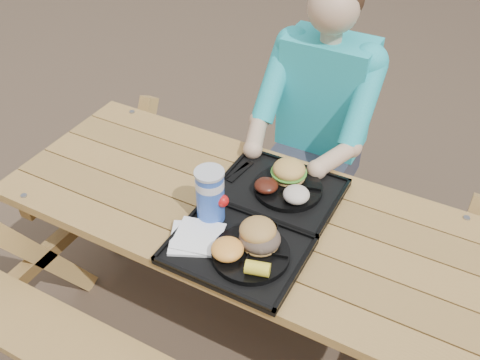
% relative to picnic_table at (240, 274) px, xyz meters
% --- Properties ---
extents(ground, '(60.00, 60.00, 0.00)m').
position_rel_picnic_table_xyz_m(ground, '(0.00, 0.00, -0.38)').
color(ground, '#999999').
rests_on(ground, ground).
extents(picnic_table, '(1.80, 1.49, 0.75)m').
position_rel_picnic_table_xyz_m(picnic_table, '(0.00, 0.00, 0.00)').
color(picnic_table, '#999999').
rests_on(picnic_table, ground).
extents(tray_near, '(0.45, 0.35, 0.02)m').
position_rel_picnic_table_xyz_m(tray_near, '(0.10, -0.21, 0.39)').
color(tray_near, black).
rests_on(tray_near, picnic_table).
extents(tray_far, '(0.45, 0.35, 0.02)m').
position_rel_picnic_table_xyz_m(tray_far, '(0.09, 0.14, 0.39)').
color(tray_far, black).
rests_on(tray_far, picnic_table).
extents(plate_near, '(0.26, 0.26, 0.02)m').
position_rel_picnic_table_xyz_m(plate_near, '(0.15, -0.21, 0.41)').
color(plate_near, black).
rests_on(plate_near, tray_near).
extents(plate_far, '(0.26, 0.26, 0.02)m').
position_rel_picnic_table_xyz_m(plate_far, '(0.12, 0.15, 0.41)').
color(plate_far, black).
rests_on(plate_far, tray_far).
extents(napkin_stack, '(0.22, 0.22, 0.02)m').
position_rel_picnic_table_xyz_m(napkin_stack, '(-0.05, -0.24, 0.40)').
color(napkin_stack, white).
rests_on(napkin_stack, tray_near).
extents(soda_cup, '(0.10, 0.10, 0.20)m').
position_rel_picnic_table_xyz_m(soda_cup, '(-0.05, -0.12, 0.49)').
color(soda_cup, blue).
rests_on(soda_cup, tray_near).
extents(condiment_bbq, '(0.05, 0.05, 0.03)m').
position_rel_picnic_table_xyz_m(condiment_bbq, '(0.11, -0.09, 0.41)').
color(condiment_bbq, black).
rests_on(condiment_bbq, tray_near).
extents(condiment_mustard, '(0.05, 0.05, 0.03)m').
position_rel_picnic_table_xyz_m(condiment_mustard, '(0.16, -0.08, 0.41)').
color(condiment_mustard, yellow).
rests_on(condiment_mustard, tray_near).
extents(sandwich, '(0.13, 0.13, 0.13)m').
position_rel_picnic_table_xyz_m(sandwich, '(0.16, -0.17, 0.48)').
color(sandwich, '#BE8843').
rests_on(sandwich, plate_near).
extents(mac_cheese, '(0.11, 0.11, 0.05)m').
position_rel_picnic_table_xyz_m(mac_cheese, '(0.09, -0.26, 0.44)').
color(mac_cheese, '#FFAC43').
rests_on(mac_cheese, plate_near).
extents(corn_cob, '(0.10, 0.10, 0.05)m').
position_rel_picnic_table_xyz_m(corn_cob, '(0.22, -0.28, 0.44)').
color(corn_cob, yellow).
rests_on(corn_cob, plate_near).
extents(cutlery_far, '(0.04, 0.15, 0.01)m').
position_rel_picnic_table_xyz_m(cutlery_far, '(-0.09, 0.16, 0.40)').
color(cutlery_far, black).
rests_on(cutlery_far, tray_far).
extents(burger, '(0.13, 0.13, 0.11)m').
position_rel_picnic_table_xyz_m(burger, '(0.10, 0.20, 0.47)').
color(burger, gold).
rests_on(burger, plate_far).
extents(baked_beans, '(0.09, 0.09, 0.04)m').
position_rel_picnic_table_xyz_m(baked_beans, '(0.06, 0.09, 0.44)').
color(baked_beans, '#44170D').
rests_on(baked_beans, plate_far).
extents(potato_salad, '(0.10, 0.10, 0.05)m').
position_rel_picnic_table_xyz_m(potato_salad, '(0.18, 0.09, 0.44)').
color(potato_salad, beige).
rests_on(potato_salad, plate_far).
extents(diner, '(0.48, 0.84, 1.28)m').
position_rel_picnic_table_xyz_m(diner, '(0.04, 0.71, 0.27)').
color(diner, '#1AB0B7').
rests_on(diner, ground).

